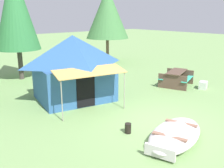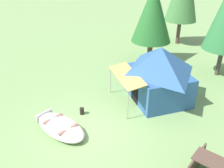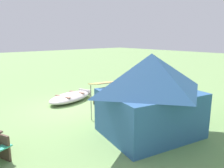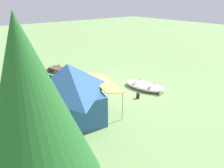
# 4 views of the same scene
# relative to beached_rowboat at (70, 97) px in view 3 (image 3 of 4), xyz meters

# --- Properties ---
(ground_plane) EXTENTS (80.00, 80.00, 0.00)m
(ground_plane) POSITION_rel_beached_rowboat_xyz_m (0.60, 1.08, -0.21)
(ground_plane) COLOR #779E5C
(beached_rowboat) EXTENTS (2.87, 1.98, 0.40)m
(beached_rowboat) POSITION_rel_beached_rowboat_xyz_m (0.00, 0.00, 0.00)
(beached_rowboat) COLOR silver
(beached_rowboat) RESTS_ON ground_plane
(canvas_cabin_tent) EXTENTS (3.69, 4.04, 2.74)m
(canvas_cabin_tent) POSITION_rel_beached_rowboat_xyz_m (-0.04, 5.16, 1.21)
(canvas_cabin_tent) COLOR #2E5A92
(canvas_cabin_tent) RESTS_ON ground_plane
(fuel_can) EXTENTS (0.26, 0.26, 0.32)m
(fuel_can) POSITION_rel_beached_rowboat_xyz_m (-0.66, 1.27, -0.05)
(fuel_can) COLOR black
(fuel_can) RESTS_ON ground_plane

